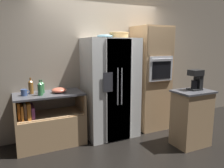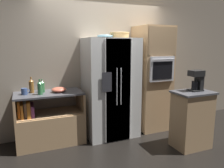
% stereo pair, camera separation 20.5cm
% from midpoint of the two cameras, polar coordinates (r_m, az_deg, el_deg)
% --- Properties ---
extents(ground_plane, '(20.00, 20.00, 0.00)m').
position_cam_midpoint_polar(ground_plane, '(4.33, -1.92, -13.09)').
color(ground_plane, black).
extents(wall_back, '(12.00, 0.06, 2.80)m').
position_cam_midpoint_polar(wall_back, '(4.35, -4.19, 6.11)').
color(wall_back, tan).
rests_on(wall_back, ground_plane).
extents(counter_left, '(1.13, 0.59, 0.91)m').
position_cam_midpoint_polar(counter_left, '(4.00, -17.44, -10.39)').
color(counter_left, tan).
rests_on(counter_left, ground_plane).
extents(refrigerator, '(0.95, 0.74, 1.83)m').
position_cam_midpoint_polar(refrigerator, '(4.07, -1.87, -1.06)').
color(refrigerator, silver).
rests_on(refrigerator, ground_plane).
extents(wall_oven, '(0.64, 0.71, 2.07)m').
position_cam_midpoint_polar(wall_oven, '(4.51, 8.67, 1.56)').
color(wall_oven, tan).
rests_on(wall_oven, ground_plane).
extents(island_counter, '(0.64, 0.46, 0.96)m').
position_cam_midpoint_polar(island_counter, '(3.96, 18.62, -8.43)').
color(island_counter, tan).
rests_on(island_counter, ground_plane).
extents(wicker_basket, '(0.36, 0.36, 0.11)m').
position_cam_midpoint_polar(wicker_basket, '(4.11, 0.38, 12.70)').
color(wicker_basket, tan).
rests_on(wicker_basket, refrigerator).
extents(fruit_bowl, '(0.29, 0.29, 0.06)m').
position_cam_midpoint_polar(fruit_bowl, '(3.99, -3.40, 12.37)').
color(fruit_bowl, '#668C99').
rests_on(fruit_bowl, refrigerator).
extents(bottle_tall, '(0.08, 0.08, 0.23)m').
position_cam_midpoint_polar(bottle_tall, '(3.87, -19.27, -0.76)').
color(bottle_tall, '#33723F').
rests_on(bottle_tall, counter_left).
extents(bottle_short, '(0.08, 0.08, 0.25)m').
position_cam_midpoint_polar(bottle_short, '(3.71, -19.78, -1.10)').
color(bottle_short, '#33723F').
rests_on(bottle_short, counter_left).
extents(bottle_wide, '(0.08, 0.08, 0.27)m').
position_cam_midpoint_polar(bottle_wide, '(3.89, -21.87, -0.62)').
color(bottle_wide, brown).
rests_on(bottle_wide, counter_left).
extents(mug, '(0.14, 0.10, 0.10)m').
position_cam_midpoint_polar(mug, '(3.80, -23.42, -2.05)').
color(mug, '#384C7A').
rests_on(mug, counter_left).
extents(mixing_bowl, '(0.25, 0.25, 0.09)m').
position_cam_midpoint_polar(mixing_bowl, '(3.83, -15.17, -1.58)').
color(mixing_bowl, '#DB664C').
rests_on(mixing_bowl, counter_left).
extents(coffee_maker, '(0.22, 0.17, 0.34)m').
position_cam_midpoint_polar(coffee_maker, '(3.88, 19.79, 1.29)').
color(coffee_maker, black).
rests_on(coffee_maker, island_counter).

